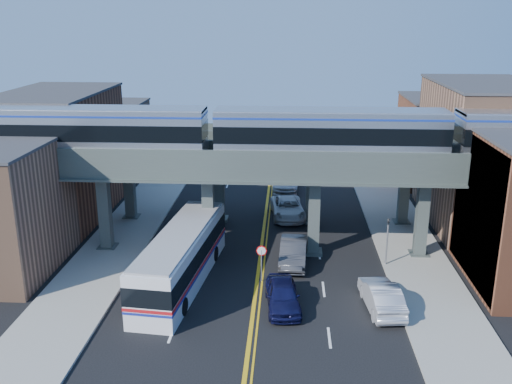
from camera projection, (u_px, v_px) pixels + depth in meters
The scene contains 19 objects.
ground at pixel (254, 302), 36.32m from camera, with size 120.00×120.00×0.00m, color black.
sidewalk_west at pixel (121, 238), 46.47m from camera, with size 5.00×70.00×0.16m, color gray.
sidewalk_east at pixel (407, 245), 45.18m from camera, with size 5.00×70.00×0.16m, color gray.
building_west_b at pixel (59, 155), 50.98m from camera, with size 8.00×14.00×11.00m, color brown.
building_west_c at pixel (106, 141), 63.82m from camera, with size 8.00×10.00×8.00m, color #875F46.
building_east_b at pixel (481, 155), 48.76m from camera, with size 8.00×14.00×12.00m, color #875F46.
building_east_c at pixel (441, 141), 61.60m from camera, with size 8.00×10.00×9.00m, color brown.
mural_panel at pixel (476, 215), 37.91m from camera, with size 0.10×9.50×9.50m, color teal.
elevated_viaduct_near at pixel (261, 171), 42.03m from camera, with size 52.00×3.60×7.40m.
elevated_viaduct_far at pixel (265, 150), 48.70m from camera, with size 52.00×3.60×7.40m.
transit_train at pixel (330, 133), 40.88m from camera, with size 51.13×3.21×3.75m.
stop_sign at pixel (262, 257), 38.64m from camera, with size 0.76×0.09×2.63m.
traffic_signal at pixel (387, 237), 40.84m from camera, with size 0.15×0.18×4.10m.
transit_bus at pixel (181, 258), 38.49m from camera, with size 4.45×13.84×3.50m.
car_lane_a at pixel (283, 295), 35.36m from camera, with size 2.02×5.02×1.71m, color #0E1035.
car_lane_b at pixel (293, 252), 41.70m from camera, with size 1.89×5.43×1.79m, color #303032.
car_lane_c at pixel (288, 208), 51.37m from camera, with size 2.78×6.03×1.68m, color silver.
car_lane_d at pixel (286, 180), 59.76m from camera, with size 2.56×6.31×1.83m, color silver.
car_parked_curb at pixel (382, 296), 35.19m from camera, with size 1.86×5.32×1.75m, color #ADACB1.
Camera 1 is at (2.02, -32.55, 17.44)m, focal length 40.00 mm.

